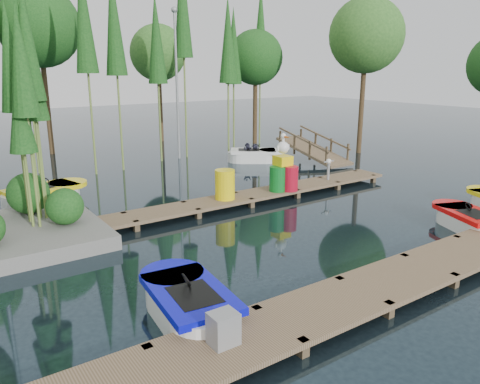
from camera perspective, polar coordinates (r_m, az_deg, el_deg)
ground_plane at (r=12.92m, az=-0.57°, el=-5.52°), size 90.00×90.00×0.00m
near_dock at (r=9.75m, az=14.76°, el=-11.75°), size 18.00×1.50×0.50m
far_dock at (r=15.36m, az=-2.71°, el=-1.25°), size 15.00×1.20×0.50m
tree_screen at (r=21.21m, az=-22.87°, el=18.24°), size 34.42×18.53×10.31m
lamp_rear at (r=23.62m, az=-7.76°, el=14.29°), size 0.30×0.30×7.25m
ramp at (r=23.18m, az=8.92°, el=5.10°), size 1.50×3.94×1.49m
boat_blue at (r=8.99m, az=-6.24°, el=-13.44°), size 1.56×2.92×0.94m
boat_red at (r=15.01m, az=26.08°, el=-3.16°), size 1.95×2.74×0.84m
boat_yellow_far at (r=17.17m, az=-22.84°, el=-0.40°), size 3.17×2.04×1.47m
boat_white_far at (r=23.01m, az=1.73°, el=4.46°), size 3.01×2.62×1.32m
utility_cabinet at (r=7.66m, az=-2.04°, el=-16.30°), size 0.44×0.37×0.54m
yellow_barrel at (r=15.35m, az=-1.85°, el=0.92°), size 0.65×0.65×0.98m
drum_cluster at (r=16.59m, az=5.38°, el=2.30°), size 1.16×1.07×2.01m
seagull_post at (r=18.27m, az=10.75°, el=3.18°), size 0.51×0.28×0.82m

